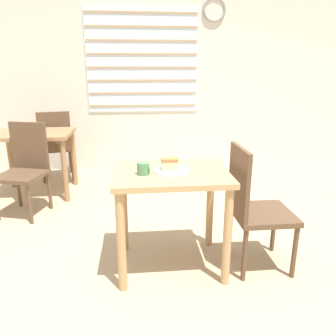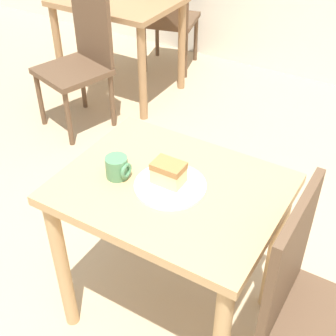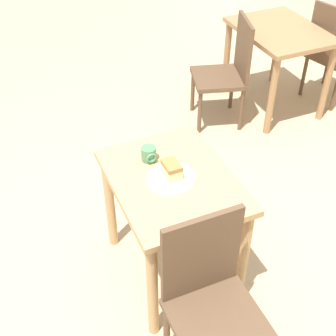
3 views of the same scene
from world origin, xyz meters
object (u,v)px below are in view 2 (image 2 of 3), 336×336
chair_far_corner (80,58)px  chair_far_opposite (168,14)px  cake_slice (169,173)px  coffee_mug (118,168)px  dining_table_far (119,16)px  chair_near_window (314,313)px  plate (170,186)px  dining_table_near (171,214)px

chair_far_corner → chair_far_opposite: same height
chair_far_opposite → cake_slice: 2.61m
cake_slice → coffee_mug: cake_slice is taller
dining_table_far → chair_near_window: chair_near_window is taller
dining_table_far → plate: size_ratio=3.32×
chair_far_opposite → dining_table_near: bearing=106.5°
dining_table_far → chair_far_corner: size_ratio=0.94×
dining_table_near → cake_slice: cake_slice is taller
chair_near_window → chair_far_opposite: bearing=40.4°
chair_far_opposite → chair_near_window: bearing=115.8°
dining_table_near → chair_near_window: size_ratio=0.87×
dining_table_far → coffee_mug: coffee_mug is taller
chair_near_window → dining_table_far: bearing=49.8°
chair_far_opposite → plate: 2.62m
chair_near_window → dining_table_near: bearing=83.8°
dining_table_near → dining_table_far: bearing=130.9°
chair_near_window → coffee_mug: bearing=89.4°
chair_far_corner → cake_slice: size_ratio=8.12×
dining_table_near → chair_far_opposite: bearing=121.1°
dining_table_far → cake_slice: 2.23m
dining_table_far → plate: plate is taller
dining_table_near → chair_far_corner: size_ratio=0.87×
dining_table_near → chair_far_opposite: 2.59m
dining_table_near → plate: (0.00, -0.01, 0.15)m
cake_slice → chair_near_window: bearing=-6.0°
chair_near_window → chair_far_opposite: size_ratio=1.00×
dining_table_near → coffee_mug: bearing=-163.6°
chair_far_corner → cake_slice: bearing=-23.1°
chair_far_corner → coffee_mug: chair_far_corner is taller
chair_far_corner → dining_table_far: bearing=111.6°
dining_table_far → coffee_mug: size_ratio=9.59×
chair_near_window → chair_far_opposite: same height
chair_near_window → cake_slice: chair_near_window is taller
dining_table_near → chair_far_corner: (-1.41, 1.14, -0.12)m
plate → dining_table_far: bearing=130.8°
chair_near_window → chair_far_corner: 2.35m
dining_table_near → dining_table_far: 2.23m
dining_table_near → chair_far_opposite: size_ratio=0.87×
chair_far_corner → cake_slice: chair_far_corner is taller
chair_near_window → chair_far_opposite: (-1.95, 2.29, 0.00)m
dining_table_far → plate: bearing=-49.2°
dining_table_far → chair_far_opposite: size_ratio=0.94×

